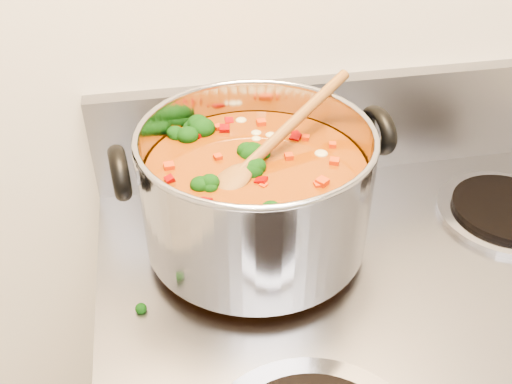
# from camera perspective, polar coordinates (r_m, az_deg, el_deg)

# --- Properties ---
(stockpot) EXTENTS (0.35, 0.29, 0.18)m
(stockpot) POSITION_cam_1_polar(r_m,az_deg,el_deg) (0.73, 0.01, 0.13)
(stockpot) COLOR #ABACB4
(stockpot) RESTS_ON electric_range
(wooden_spoon) EXTENTS (0.23, 0.18, 0.09)m
(wooden_spoon) POSITION_cam_1_polar(r_m,az_deg,el_deg) (0.71, 0.72, 4.09)
(wooden_spoon) COLOR brown
(wooden_spoon) RESTS_ON stockpot
(cooktop_crumbs) EXTENTS (0.21, 0.20, 0.01)m
(cooktop_crumbs) POSITION_cam_1_polar(r_m,az_deg,el_deg) (0.85, -6.94, -1.59)
(cooktop_crumbs) COLOR black
(cooktop_crumbs) RESTS_ON electric_range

